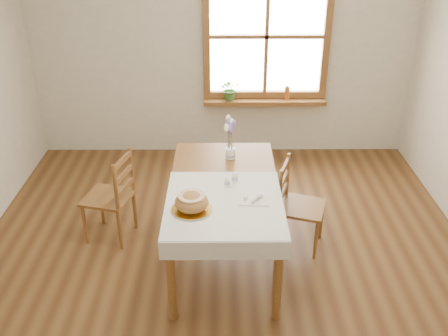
{
  "coord_description": "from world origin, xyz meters",
  "views": [
    {
      "loc": [
        -0.02,
        -3.27,
        2.8
      ],
      "look_at": [
        0.0,
        0.3,
        0.9
      ],
      "focal_mm": 40.0,
      "sensor_mm": 36.0,
      "label": 1
    }
  ],
  "objects_px": {
    "flower_vase": "(230,154)",
    "dining_table": "(224,193)",
    "chair_left": "(108,196)",
    "bread_plate": "(192,209)",
    "chair_right": "(302,206)"
  },
  "relations": [
    {
      "from": "dining_table",
      "to": "chair_right",
      "type": "bearing_deg",
      "value": 14.72
    },
    {
      "from": "bread_plate",
      "to": "flower_vase",
      "type": "xyz_separation_m",
      "value": [
        0.3,
        0.87,
        0.03
      ]
    },
    {
      "from": "chair_right",
      "to": "flower_vase",
      "type": "relative_size",
      "value": 8.53
    },
    {
      "from": "chair_left",
      "to": "chair_right",
      "type": "bearing_deg",
      "value": 99.22
    },
    {
      "from": "dining_table",
      "to": "flower_vase",
      "type": "relative_size",
      "value": 16.37
    },
    {
      "from": "dining_table",
      "to": "chair_right",
      "type": "xyz_separation_m",
      "value": [
        0.7,
        0.18,
        -0.25
      ]
    },
    {
      "from": "chair_right",
      "to": "flower_vase",
      "type": "distance_m",
      "value": 0.79
    },
    {
      "from": "dining_table",
      "to": "chair_right",
      "type": "relative_size",
      "value": 1.92
    },
    {
      "from": "chair_left",
      "to": "bread_plate",
      "type": "distance_m",
      "value": 1.16
    },
    {
      "from": "dining_table",
      "to": "chair_right",
      "type": "distance_m",
      "value": 0.76
    },
    {
      "from": "flower_vase",
      "to": "dining_table",
      "type": "bearing_deg",
      "value": -97.51
    },
    {
      "from": "chair_left",
      "to": "bread_plate",
      "type": "xyz_separation_m",
      "value": [
        0.82,
        -0.75,
        0.34
      ]
    },
    {
      "from": "dining_table",
      "to": "flower_vase",
      "type": "distance_m",
      "value": 0.48
    },
    {
      "from": "dining_table",
      "to": "bread_plate",
      "type": "bearing_deg",
      "value": -120.58
    },
    {
      "from": "bread_plate",
      "to": "flower_vase",
      "type": "distance_m",
      "value": 0.92
    }
  ]
}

